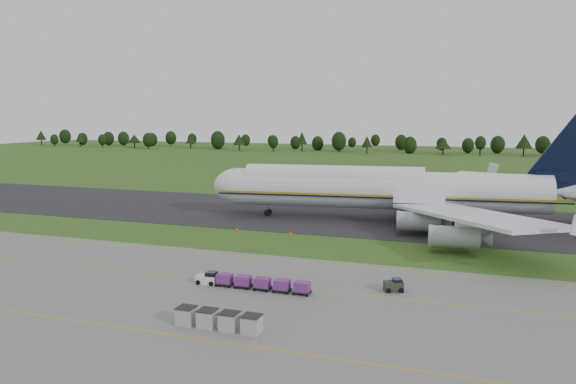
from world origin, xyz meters
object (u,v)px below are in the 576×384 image
at_px(baggage_train, 250,282).
at_px(edge_markers, 263,232).
at_px(uld_row, 218,320).
at_px(utility_cart, 393,286).
at_px(aircraft, 394,189).

distance_m(baggage_train, edge_markers, 32.01).
xyz_separation_m(uld_row, edge_markers, (-12.42, 43.21, -0.69)).
height_order(utility_cart, uld_row, uld_row).
bearing_deg(aircraft, baggage_train, -100.72).
relative_size(baggage_train, edge_markers, 1.38).
distance_m(aircraft, utility_cart, 46.68).
xyz_separation_m(baggage_train, edge_markers, (-10.37, 30.27, -0.60)).
bearing_deg(baggage_train, utility_cart, 15.81).
relative_size(aircraft, baggage_train, 5.38).
xyz_separation_m(aircraft, edge_markers, (-19.93, -20.23, -6.12)).
bearing_deg(edge_markers, baggage_train, -71.09).
bearing_deg(edge_markers, utility_cart, -43.35).
relative_size(utility_cart, edge_markers, 0.24).
bearing_deg(edge_markers, uld_row, -73.97).
height_order(aircraft, utility_cart, aircraft).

